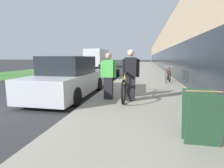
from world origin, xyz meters
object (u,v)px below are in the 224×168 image
object	(u,v)px
bike_rack_hoop	(166,74)
person_bystander	(108,76)
moving_truck	(98,58)
parked_sedan_curbside	(69,78)
vintage_roadster_curbside	(105,72)
person_rider	(131,75)
tandem_bicycle	(126,87)
sandwich_board_sign	(202,117)
cruiser_bike_nearest	(168,75)

from	to	relation	value
bike_rack_hoop	person_bystander	bearing A→B (deg)	-119.93
moving_truck	person_bystander	bearing A→B (deg)	-73.61
bike_rack_hoop	parked_sedan_curbside	size ratio (longest dim) A/B	0.19
bike_rack_hoop	moving_truck	bearing A→B (deg)	116.67
vintage_roadster_curbside	moving_truck	distance (m)	15.13
bike_rack_hoop	person_rider	bearing A→B (deg)	-111.00
person_rider	person_bystander	bearing A→B (deg)	174.49
tandem_bicycle	vintage_roadster_curbside	bearing A→B (deg)	109.65
person_bystander	sandwich_board_sign	size ratio (longest dim) A/B	1.76
parked_sedan_curbside	moving_truck	xyz separation A→B (m)	(-4.52, 20.61, 0.69)
person_rider	parked_sedan_curbside	size ratio (longest dim) A/B	0.37
moving_truck	cruiser_bike_nearest	bearing A→B (deg)	-60.87
tandem_bicycle	bike_rack_hoop	size ratio (longest dim) A/B	2.95
tandem_bicycle	person_rider	world-z (taller)	person_rider
bike_rack_hoop	sandwich_board_sign	world-z (taller)	sandwich_board_sign
bike_rack_hoop	vintage_roadster_curbside	distance (m)	4.96
tandem_bicycle	vintage_roadster_curbside	world-z (taller)	tandem_bicycle
parked_sedan_curbside	cruiser_bike_nearest	bearing A→B (deg)	46.97
tandem_bicycle	sandwich_board_sign	bearing A→B (deg)	-62.43
vintage_roadster_curbside	cruiser_bike_nearest	bearing A→B (deg)	-19.06
person_rider	parked_sedan_curbside	world-z (taller)	person_rider
cruiser_bike_nearest	parked_sedan_curbside	xyz separation A→B (m)	(-4.36, -4.68, 0.24)
person_rider	vintage_roadster_curbside	distance (m)	7.38
person_rider	sandwich_board_sign	world-z (taller)	person_rider
person_rider	bike_rack_hoop	distance (m)	4.49
sandwich_board_sign	parked_sedan_curbside	distance (m)	5.23
moving_truck	person_rider	bearing A→B (deg)	-71.80
tandem_bicycle	person_bystander	bearing A→B (deg)	-159.04
bike_rack_hoop	sandwich_board_sign	distance (m)	6.91
person_bystander	cruiser_bike_nearest	size ratio (longest dim) A/B	0.97
tandem_bicycle	parked_sedan_curbside	xyz separation A→B (m)	(-2.33, 0.42, 0.19)
person_bystander	vintage_roadster_curbside	size ratio (longest dim) A/B	0.39
cruiser_bike_nearest	sandwich_board_sign	size ratio (longest dim) A/B	1.81
parked_sedan_curbside	person_bystander	bearing A→B (deg)	-20.58
sandwich_board_sign	vintage_roadster_curbside	xyz separation A→B (m)	(-3.95, 9.65, -0.12)
bike_rack_hoop	vintage_roadster_curbside	bearing A→B (deg)	146.43
cruiser_bike_nearest	moving_truck	size ratio (longest dim) A/B	0.22
parked_sedan_curbside	tandem_bicycle	bearing A→B (deg)	-10.28
parked_sedan_curbside	vintage_roadster_curbside	size ratio (longest dim) A/B	1.12
bike_rack_hoop	parked_sedan_curbside	world-z (taller)	parked_sedan_curbside
cruiser_bike_nearest	moving_truck	world-z (taller)	moving_truck
person_rider	moving_truck	bearing A→B (deg)	108.20
sandwich_board_sign	moving_truck	xyz separation A→B (m)	(-8.43, 24.06, 0.85)
person_bystander	parked_sedan_curbside	size ratio (longest dim) A/B	0.35
person_bystander	vintage_roadster_curbside	world-z (taller)	person_bystander
cruiser_bike_nearest	vintage_roadster_curbside	size ratio (longest dim) A/B	0.40
parked_sedan_curbside	moving_truck	bearing A→B (deg)	102.36
cruiser_bike_nearest	parked_sedan_curbside	distance (m)	6.40
cruiser_bike_nearest	person_bystander	bearing A→B (deg)	-116.26
bike_rack_hoop	sandwich_board_sign	xyz separation A→B (m)	(-0.18, -6.91, -0.06)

